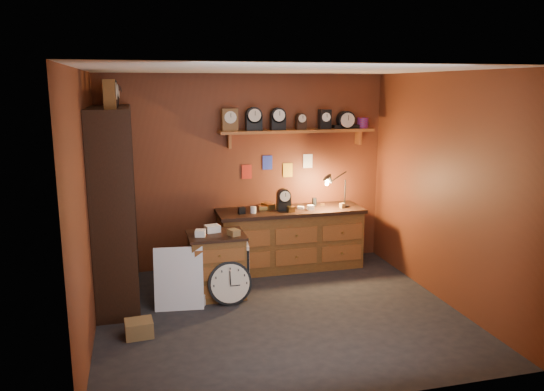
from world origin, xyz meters
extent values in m
plane|color=black|center=(0.00, 0.00, 0.00)|extent=(4.00, 4.00, 0.00)
cube|color=#632D17|center=(0.00, 1.80, 1.35)|extent=(4.00, 0.02, 2.70)
cube|color=#632D17|center=(0.00, -1.80, 1.35)|extent=(4.00, 0.02, 2.70)
cube|color=#632D17|center=(-2.00, 0.00, 1.35)|extent=(0.02, 3.60, 2.70)
cube|color=#632D17|center=(2.00, 0.00, 1.35)|extent=(0.02, 3.60, 2.70)
cube|color=beige|center=(0.00, 0.00, 2.70)|extent=(4.00, 3.60, 0.02)
cube|color=brown|center=(0.70, 1.65, 1.92)|extent=(2.20, 0.30, 0.04)
cube|color=brown|center=(-0.25, 1.72, 1.80)|extent=(0.04, 0.16, 0.20)
cube|color=brown|center=(1.65, 1.72, 1.80)|extent=(0.04, 0.16, 0.20)
cylinder|color=#B21419|center=(1.68, 1.65, 2.02)|extent=(0.16, 0.16, 0.15)
cube|color=#AA2214|center=(0.15, 1.79, 1.35)|extent=(0.14, 0.01, 0.20)
cube|color=#1C2B9B|center=(0.45, 1.79, 1.47)|extent=(0.14, 0.01, 0.20)
cube|color=gold|center=(0.75, 1.79, 1.35)|extent=(0.14, 0.01, 0.20)
cube|color=silver|center=(1.05, 1.79, 1.47)|extent=(0.14, 0.01, 0.20)
cube|color=black|center=(-1.98, 0.98, 1.15)|extent=(0.03, 1.60, 2.30)
cube|color=black|center=(-1.75, 0.20, 1.15)|extent=(0.45, 0.03, 2.30)
cube|color=black|center=(-1.75, 1.76, 1.15)|extent=(0.45, 0.03, 2.30)
cube|color=black|center=(-1.75, 0.98, 0.05)|extent=(0.43, 1.54, 0.03)
cube|color=black|center=(-1.75, 0.98, 0.55)|extent=(0.43, 1.54, 0.03)
cube|color=black|center=(-1.75, 0.98, 1.00)|extent=(0.43, 1.54, 0.03)
cube|color=black|center=(-1.75, 0.98, 1.45)|extent=(0.43, 1.54, 0.03)
cube|color=black|center=(-1.75, 0.98, 1.90)|extent=(0.43, 1.54, 0.03)
cube|color=black|center=(-1.75, 0.98, 2.28)|extent=(0.43, 1.54, 0.03)
cube|color=brown|center=(0.56, 1.48, 0.40)|extent=(1.99, 0.60, 0.80)
cube|color=black|center=(0.56, 1.48, 0.82)|extent=(2.05, 0.66, 0.05)
cube|color=brown|center=(0.56, 1.18, 0.40)|extent=(1.91, 0.02, 0.52)
cylinder|color=black|center=(1.35, 1.43, 0.86)|extent=(0.12, 0.12, 0.02)
cylinder|color=black|center=(1.35, 1.43, 1.05)|extent=(0.02, 0.02, 0.38)
cylinder|color=black|center=(1.23, 1.40, 1.29)|extent=(0.27, 0.09, 0.14)
cone|color=black|center=(1.09, 1.37, 1.25)|extent=(0.18, 0.14, 0.18)
cube|color=brown|center=(-0.60, 0.72, 0.38)|extent=(0.65, 0.54, 0.75)
cube|color=black|center=(-0.60, 0.72, 0.77)|extent=(0.69, 0.58, 0.03)
cube|color=brown|center=(-0.60, 0.44, 0.38)|extent=(0.58, 0.02, 0.64)
cylinder|color=black|center=(-0.50, 0.42, 0.25)|extent=(0.52, 0.17, 0.52)
cylinder|color=beige|center=(-0.50, 0.39, 0.26)|extent=(0.46, 0.10, 0.45)
cube|color=black|center=(-0.50, 0.38, 0.33)|extent=(0.01, 0.04, 0.17)
cube|color=black|center=(-0.44, 0.38, 0.23)|extent=(0.12, 0.01, 0.01)
cube|color=silver|center=(-1.09, 0.43, 0.00)|extent=(0.57, 0.22, 0.74)
cube|color=silver|center=(-0.36, 1.21, 0.26)|extent=(0.56, 0.56, 0.52)
cube|color=black|center=(-0.36, 0.95, 0.26)|extent=(0.42, 0.08, 0.42)
cube|color=olive|center=(-1.55, -0.17, 0.09)|extent=(0.30, 0.26, 0.17)
cube|color=white|center=(-0.87, 0.53, 0.07)|extent=(0.31, 0.34, 0.13)
cube|color=olive|center=(-0.89, 0.94, 0.10)|extent=(0.28, 0.24, 0.20)
camera|label=1|loc=(-1.49, -5.42, 2.54)|focal=35.00mm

